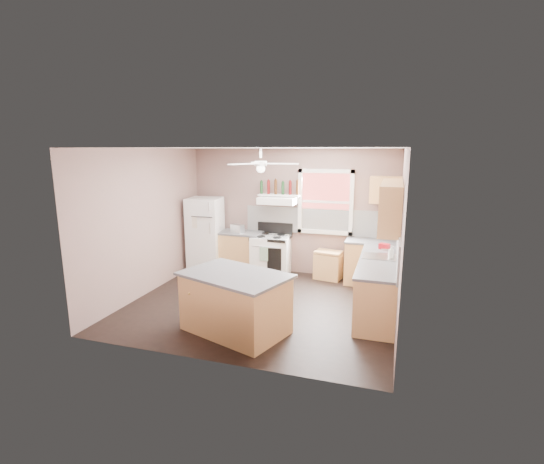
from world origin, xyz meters
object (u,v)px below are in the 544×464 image
(stove, at_px, (271,255))
(cart, at_px, (328,266))
(toaster, at_px, (237,228))
(island, at_px, (235,304))
(refrigerator, at_px, (206,235))

(stove, bearing_deg, cart, -0.83)
(toaster, relative_size, stove, 0.33)
(cart, bearing_deg, stove, -166.34)
(toaster, bearing_deg, island, -48.71)
(stove, distance_m, cart, 1.24)
(refrigerator, bearing_deg, cart, -2.63)
(refrigerator, xyz_separation_m, stove, (1.49, 0.12, -0.39))
(refrigerator, relative_size, island, 1.13)
(refrigerator, relative_size, cart, 3.02)
(refrigerator, distance_m, stove, 1.55)
(refrigerator, distance_m, cart, 2.79)
(toaster, bearing_deg, stove, 23.21)
(refrigerator, xyz_separation_m, toaster, (0.74, 0.07, 0.17))
(stove, xyz_separation_m, island, (0.32, -2.76, 0.00))
(island, bearing_deg, cart, 91.25)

